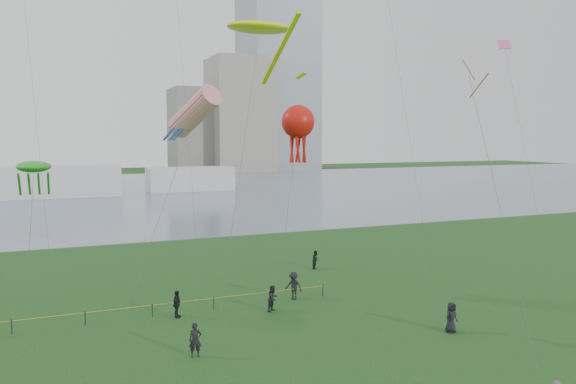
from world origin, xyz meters
name	(u,v)px	position (x,y,z in m)	size (l,w,h in m)	color
lake	(122,192)	(0.00, 100.00, 0.02)	(400.00, 120.00, 0.08)	slate
tower	(277,0)	(62.00, 168.00, 60.00)	(24.00, 24.00, 120.00)	gray
building_mid	(240,115)	(46.00, 162.00, 19.00)	(20.00, 20.00, 38.00)	gray
building_low	(196,130)	(32.00, 168.00, 14.00)	(16.00, 18.00, 28.00)	slate
pavilion_left	(60,181)	(-12.00, 95.00, 3.00)	(22.00, 8.00, 6.00)	silver
pavilion_right	(190,179)	(14.00, 98.00, 2.50)	(18.00, 7.00, 5.00)	silver
fence	(47,320)	(-13.75, 14.00, 0.55)	(24.07, 0.07, 1.05)	black
spectator_a	(273,298)	(-0.16, 12.15, 0.85)	(0.83, 0.64, 1.70)	black
spectator_b	(294,286)	(2.12, 14.05, 0.97)	(1.26, 0.72, 1.95)	black
spectator_c	(177,304)	(-6.23, 13.23, 0.87)	(1.01, 0.42, 1.73)	black
spectator_d	(451,317)	(7.95, 4.41, 0.89)	(0.87, 0.56, 1.77)	black
spectator_f	(195,340)	(-6.65, 6.48, 0.89)	(0.65, 0.43, 1.79)	black
spectator_g	(316,260)	(7.55, 21.79, 0.80)	(0.78, 0.61, 1.61)	black
kite_stingray	(260,28)	(2.24, 21.02, 19.81)	(8.41, 10.14, 20.29)	#3F3F42
kite_windsock	(195,112)	(-3.65, 18.48, 13.11)	(7.27, 5.73, 14.98)	#3F3F42
kite_creature	(34,167)	(-14.24, 18.54, 9.38)	(2.14, 6.75, 9.80)	#3F3F42
kite_octopus	(298,123)	(2.99, 15.32, 12.35)	(3.46, 2.75, 13.60)	#3F3F42
kite_delta	(473,84)	(9.98, 5.55, 14.44)	(3.09, 9.08, 15.88)	#3F3F42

